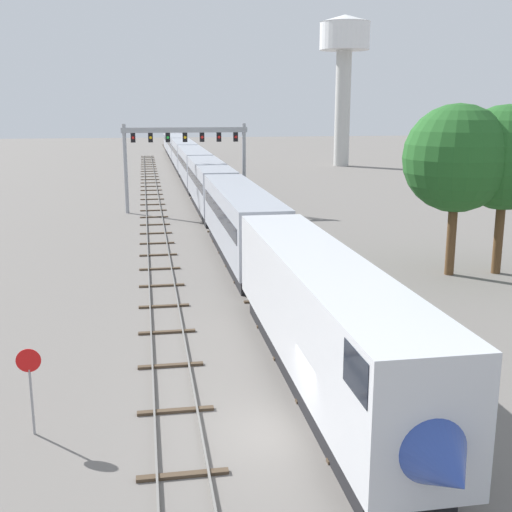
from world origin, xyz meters
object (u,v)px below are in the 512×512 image
object	(u,v)px
trackside_tree_mid	(505,158)
signal_gantry	(185,147)
water_tower	(344,52)
passenger_train	(194,166)
stop_sign	(30,379)
trackside_tree_left	(457,159)

from	to	relation	value
trackside_tree_mid	signal_gantry	bearing A→B (deg)	122.27
water_tower	trackside_tree_mid	distance (m)	75.05
signal_gantry	trackside_tree_mid	bearing A→B (deg)	-57.73
passenger_train	trackside_tree_mid	world-z (taller)	trackside_tree_mid
passenger_train	trackside_tree_mid	size ratio (longest dim) A/B	13.86
stop_sign	trackside_tree_mid	xyz separation A→B (m)	(25.14, 16.34, 5.25)
water_tower	trackside_tree_mid	bearing A→B (deg)	-99.62
stop_sign	trackside_tree_left	world-z (taller)	trackside_tree_left
passenger_train	signal_gantry	size ratio (longest dim) A/B	11.79
passenger_train	water_tower	distance (m)	40.99
passenger_train	trackside_tree_left	size ratio (longest dim) A/B	13.78
water_tower	stop_sign	size ratio (longest dim) A/B	8.64
passenger_train	water_tower	xyz separation A→B (m)	(27.52, 25.59, 16.37)
water_tower	passenger_train	bearing A→B (deg)	-137.08
stop_sign	trackside_tree_mid	size ratio (longest dim) A/B	0.28
passenger_train	trackside_tree_left	xyz separation A→B (m)	(12.11, -47.29, 4.49)
passenger_train	trackside_tree_left	world-z (taller)	trackside_tree_left
trackside_tree_left	passenger_train	bearing A→B (deg)	104.37
signal_gantry	trackside_tree_mid	distance (m)	32.58
water_tower	stop_sign	world-z (taller)	water_tower
trackside_tree_left	trackside_tree_mid	distance (m)	3.03
trackside_tree_mid	water_tower	bearing A→B (deg)	80.38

